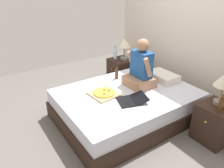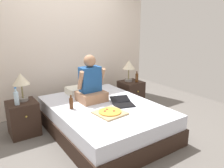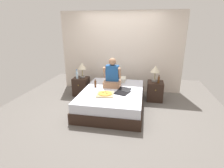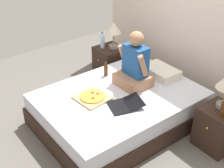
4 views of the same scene
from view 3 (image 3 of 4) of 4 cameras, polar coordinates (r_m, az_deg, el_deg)
The scene contains 14 objects.
ground_plane at distance 4.70m, azimuth 0.19°, elevation -7.42°, with size 5.86×5.86×0.00m, color #66605B.
wall_back at distance 5.70m, azimuth 2.85°, elevation 10.32°, with size 3.86×0.12×2.50m, color beige.
bed at distance 4.60m, azimuth 0.19°, elevation -4.81°, with size 1.57×2.13×0.47m.
nightstand_left at distance 5.48m, azimuth -9.99°, elevation -0.76°, with size 0.44×0.47×0.55m.
lamp_on_left_nightstand at distance 5.35m, azimuth -9.76°, elevation 5.49°, with size 0.26×0.26×0.45m.
water_bottle at distance 5.32m, azimuth -11.36°, elevation 2.92°, with size 0.07×0.07×0.28m.
nightstand_right at distance 5.16m, azimuth 13.81°, elevation -2.24°, with size 0.44×0.47×0.55m.
lamp_on_right_nightstand at distance 5.04m, azimuth 13.96°, elevation 4.40°, with size 0.26×0.26×0.45m.
beer_bottle at distance 4.96m, azimuth 14.99°, elevation 1.33°, with size 0.06×0.06×0.23m.
pillow at distance 5.23m, azimuth 1.56°, elevation 1.57°, with size 0.52×0.34×0.12m, color silver.
person_seated at distance 4.73m, azimuth 0.10°, elevation 2.59°, with size 0.47×0.40×0.78m.
laptop at distance 4.34m, azimuth 3.31°, elevation -2.62°, with size 0.43×0.49×0.07m.
pizza_box at distance 4.21m, azimuth -2.26°, elevation -3.29°, with size 0.44×0.44×0.05m.
beer_bottle_on_bed at distance 4.73m, azimuth -5.46°, elevation 0.04°, with size 0.06×0.06×0.22m.
Camera 3 is at (0.77, -4.16, 2.04)m, focal length 28.00 mm.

